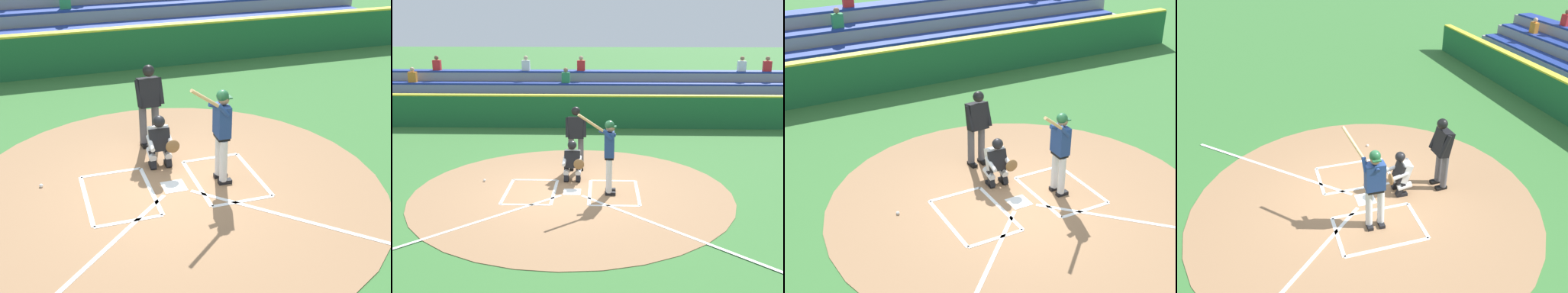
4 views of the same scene
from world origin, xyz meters
The scene contains 9 objects.
ground_plane centered at (0.00, 0.00, 0.00)m, with size 120.00×120.00×0.00m, color #387033.
dirt_circle centered at (0.00, 0.00, 0.01)m, with size 8.00×8.00×0.01m, color #99704C.
home_plate_and_chalk centered at (0.00, 0.88, 0.01)m, with size 7.93×4.91×0.01m.
batter centered at (-0.92, 0.06, 1.10)m, with size 0.94×0.70×2.13m.
catcher centered at (0.03, -0.87, 0.59)m, with size 0.59×0.61×1.13m.
plate_umpire centered at (0.00, -1.89, 1.08)m, with size 0.60×0.43×1.86m.
baseball centered at (2.41, -0.76, 0.04)m, with size 0.07×0.07×0.07m, color white.
backstop_wall centered at (0.00, -7.50, 0.65)m, with size 22.00×0.36×1.31m.
bleacher_stand centered at (0.00, -10.20, 0.71)m, with size 20.00×3.40×2.55m.
Camera 3 is at (5.46, 8.60, 6.44)m, focal length 52.50 mm.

